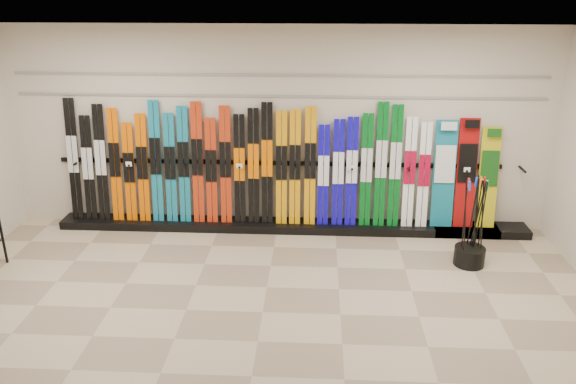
{
  "coord_description": "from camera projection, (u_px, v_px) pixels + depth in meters",
  "views": [
    {
      "loc": [
        0.58,
        -5.49,
        3.58
      ],
      "look_at": [
        0.24,
        1.0,
        1.1
      ],
      "focal_mm": 35.0,
      "sensor_mm": 36.0,
      "label": 1
    }
  ],
  "objects": [
    {
      "name": "floor",
      "position": [
        263.0,
        312.0,
        6.43
      ],
      "size": [
        8.0,
        8.0,
        0.0
      ],
      "primitive_type": "plane",
      "color": "gray",
      "rests_on": "ground"
    },
    {
      "name": "back_wall",
      "position": [
        277.0,
        130.0,
        8.23
      ],
      "size": [
        8.0,
        0.0,
        8.0
      ],
      "primitive_type": "plane",
      "rotation": [
        1.57,
        0.0,
        0.0
      ],
      "color": "beige",
      "rests_on": "floor"
    },
    {
      "name": "ceiling",
      "position": [
        258.0,
        43.0,
        5.36
      ],
      "size": [
        8.0,
        8.0,
        0.0
      ],
      "primitive_type": "plane",
      "rotation": [
        3.14,
        0.0,
        0.0
      ],
      "color": "silver",
      "rests_on": "back_wall"
    },
    {
      "name": "ski_rack_base",
      "position": [
        292.0,
        226.0,
        8.52
      ],
      "size": [
        8.0,
        0.4,
        0.12
      ],
      "primitive_type": "cube",
      "color": "black",
      "rests_on": "floor"
    },
    {
      "name": "skis",
      "position": [
        246.0,
        168.0,
        8.28
      ],
      "size": [
        5.38,
        0.23,
        1.84
      ],
      "color": "black",
      "rests_on": "ski_rack_base"
    },
    {
      "name": "snowboards",
      "position": [
        465.0,
        175.0,
        8.18
      ],
      "size": [
        0.94,
        0.25,
        1.6
      ],
      "color": "#14728C",
      "rests_on": "ski_rack_base"
    },
    {
      "name": "pole_bin",
      "position": [
        469.0,
        256.0,
        7.46
      ],
      "size": [
        0.4,
        0.4,
        0.25
      ],
      "primitive_type": "cylinder",
      "color": "black",
      "rests_on": "floor"
    },
    {
      "name": "ski_poles",
      "position": [
        475.0,
        221.0,
        7.33
      ],
      "size": [
        0.33,
        0.3,
        1.18
      ],
      "color": "black",
      "rests_on": "pole_bin"
    },
    {
      "name": "slatwall_rail_0",
      "position": [
        277.0,
        96.0,
        8.03
      ],
      "size": [
        7.6,
        0.02,
        0.03
      ],
      "primitive_type": "cube",
      "color": "gray",
      "rests_on": "back_wall"
    },
    {
      "name": "slatwall_rail_1",
      "position": [
        277.0,
        75.0,
        7.92
      ],
      "size": [
        7.6,
        0.02,
        0.03
      ],
      "primitive_type": "cube",
      "color": "gray",
      "rests_on": "back_wall"
    }
  ]
}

